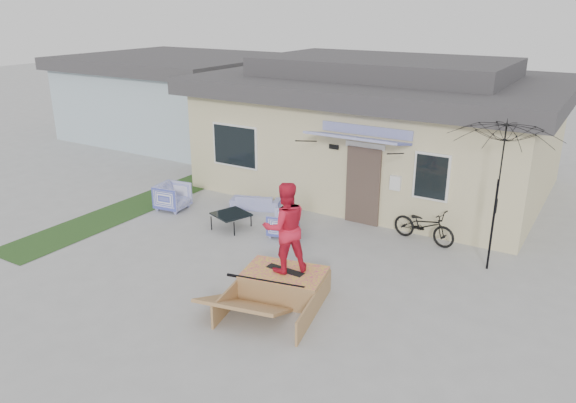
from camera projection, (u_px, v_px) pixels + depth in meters
The scene contains 13 objects.
ground at pixel (232, 280), 11.91m from camera, with size 90.00×90.00×0.00m, color #9D9D9D.
grass_strip at pixel (131, 208), 16.07m from camera, with size 1.40×8.00×0.01m, color #21401A.
house at pixel (381, 125), 17.67m from camera, with size 10.80×8.49×4.10m.
neighbor_house at pixel (177, 95), 24.50m from camera, with size 8.60×7.60×3.50m.
loveseat at pixel (256, 199), 15.99m from camera, with size 1.43×0.42×0.56m, color #3540AF.
armchair_left at pixel (173, 195), 15.87m from camera, with size 0.82×0.77×0.84m, color #3540AF.
armchair_right at pixel (283, 223), 14.07m from camera, with size 0.68×0.64×0.70m, color #3540AF.
coffee_table at pixel (231, 221), 14.59m from camera, with size 0.83×0.83×0.41m, color black.
bicycle at pixel (424, 222), 13.66m from camera, with size 0.57×1.65×1.05m, color black.
patio_umbrella at pixel (497, 195), 11.83m from camera, with size 2.41×2.24×2.20m.
skate_ramp at pixel (284, 284), 11.17m from camera, with size 1.61×2.15×0.54m, color #9B7144, non-canonical shape.
skateboard at pixel (285, 270), 11.12m from camera, with size 0.82×0.21×0.05m, color black.
skater at pixel (285, 226), 10.80m from camera, with size 0.90×0.70×1.85m, color red.
Camera 1 is at (6.59, -8.44, 5.60)m, focal length 34.50 mm.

